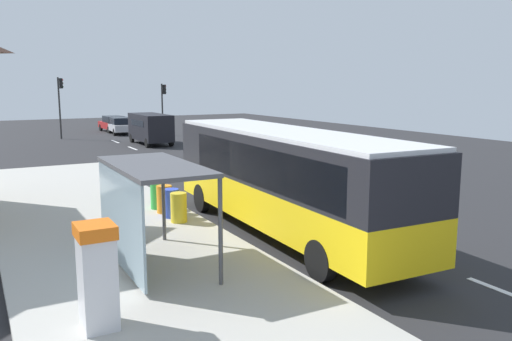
% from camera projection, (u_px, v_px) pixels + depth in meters
% --- Properties ---
extents(ground_plane, '(56.00, 92.00, 0.04)m').
position_uv_depth(ground_plane, '(179.00, 168.00, 28.63)').
color(ground_plane, '#262628').
extents(sidewalk_platform, '(6.20, 30.00, 0.18)m').
position_uv_depth(sidewalk_platform, '(116.00, 239.00, 15.19)').
color(sidewalk_platform, '#ADAAA3').
rests_on(sidewalk_platform, ground).
extents(lane_stripe_seg_0, '(0.16, 2.20, 0.01)m').
position_uv_depth(lane_stripe_seg_0, '(511.00, 294.00, 11.45)').
color(lane_stripe_seg_0, silver).
rests_on(lane_stripe_seg_0, ground).
extents(lane_stripe_seg_1, '(0.16, 2.20, 0.01)m').
position_uv_depth(lane_stripe_seg_1, '(361.00, 237.00, 15.77)').
color(lane_stripe_seg_1, silver).
rests_on(lane_stripe_seg_1, ground).
extents(lane_stripe_seg_2, '(0.16, 2.20, 0.01)m').
position_uv_depth(lane_stripe_seg_2, '(276.00, 204.00, 20.09)').
color(lane_stripe_seg_2, silver).
rests_on(lane_stripe_seg_2, ground).
extents(lane_stripe_seg_3, '(0.16, 2.20, 0.01)m').
position_uv_depth(lane_stripe_seg_3, '(221.00, 182.00, 24.42)').
color(lane_stripe_seg_3, silver).
rests_on(lane_stripe_seg_3, ground).
extents(lane_stripe_seg_4, '(0.16, 2.20, 0.01)m').
position_uv_depth(lane_stripe_seg_4, '(183.00, 168.00, 28.74)').
color(lane_stripe_seg_4, silver).
rests_on(lane_stripe_seg_4, ground).
extents(lane_stripe_seg_5, '(0.16, 2.20, 0.01)m').
position_uv_depth(lane_stripe_seg_5, '(154.00, 157.00, 33.07)').
color(lane_stripe_seg_5, silver).
rests_on(lane_stripe_seg_5, ground).
extents(lane_stripe_seg_6, '(0.16, 2.20, 0.01)m').
position_uv_depth(lane_stripe_seg_6, '(133.00, 148.00, 37.39)').
color(lane_stripe_seg_6, silver).
rests_on(lane_stripe_seg_6, ground).
extents(lane_stripe_seg_7, '(0.16, 2.20, 0.01)m').
position_uv_depth(lane_stripe_seg_7, '(115.00, 142.00, 41.71)').
color(lane_stripe_seg_7, silver).
rests_on(lane_stripe_seg_7, ground).
extents(bus, '(2.83, 11.08, 3.21)m').
position_uv_depth(bus, '(283.00, 175.00, 15.71)').
color(bus, yellow).
rests_on(bus, ground).
extents(white_van, '(2.05, 5.21, 2.30)m').
position_uv_depth(white_van, '(150.00, 127.00, 39.73)').
color(white_van, black).
rests_on(white_van, ground).
extents(sedan_near, '(2.02, 4.48, 1.52)m').
position_uv_depth(sedan_near, '(120.00, 125.00, 48.01)').
color(sedan_near, '#B7B7BC').
rests_on(sedan_near, ground).
extents(sedan_far, '(1.98, 4.47, 1.52)m').
position_uv_depth(sedan_far, '(113.00, 123.00, 50.29)').
color(sedan_far, '#A51919').
rests_on(sedan_far, ground).
extents(ticket_machine, '(0.66, 0.76, 1.94)m').
position_uv_depth(ticket_machine, '(97.00, 275.00, 9.36)').
color(ticket_machine, silver).
rests_on(ticket_machine, sidewalk_platform).
extents(recycling_bin_yellow, '(0.52, 0.52, 0.95)m').
position_uv_depth(recycling_bin_yellow, '(179.00, 207.00, 16.71)').
color(recycling_bin_yellow, yellow).
rests_on(recycling_bin_yellow, sidewalk_platform).
extents(recycling_bin_blue, '(0.52, 0.52, 0.95)m').
position_uv_depth(recycling_bin_blue, '(171.00, 203.00, 17.32)').
color(recycling_bin_blue, blue).
rests_on(recycling_bin_blue, sidewalk_platform).
extents(recycling_bin_orange, '(0.52, 0.52, 0.95)m').
position_uv_depth(recycling_bin_orange, '(164.00, 199.00, 17.93)').
color(recycling_bin_orange, orange).
rests_on(recycling_bin_orange, sidewalk_platform).
extents(recycling_bin_green, '(0.52, 0.52, 0.95)m').
position_uv_depth(recycling_bin_green, '(158.00, 195.00, 18.53)').
color(recycling_bin_green, green).
rests_on(recycling_bin_green, sidewalk_platform).
extents(traffic_light_near_side, '(0.49, 0.28, 4.57)m').
position_uv_depth(traffic_light_near_side, '(163.00, 101.00, 46.69)').
color(traffic_light_near_side, '#2D2D2D').
rests_on(traffic_light_near_side, ground).
extents(traffic_light_far_side, '(0.49, 0.28, 5.10)m').
position_uv_depth(traffic_light_far_side, '(60.00, 98.00, 43.25)').
color(traffic_light_far_side, '#2D2D2D').
rests_on(traffic_light_far_side, ground).
extents(bus_shelter, '(1.80, 4.00, 2.50)m').
position_uv_depth(bus_shelter, '(142.00, 189.00, 12.36)').
color(bus_shelter, '#4C4C51').
rests_on(bus_shelter, sidewalk_platform).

